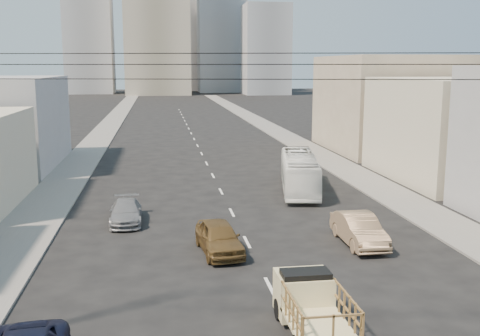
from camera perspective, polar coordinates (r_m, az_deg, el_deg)
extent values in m
cube|color=slate|center=(84.25, -13.33, 3.98)|extent=(3.50, 180.00, 0.12)
cube|color=slate|center=(85.47, 2.60, 4.34)|extent=(3.50, 180.00, 0.12)
cube|color=silver|center=(23.66, 3.05, -11.92)|extent=(0.15, 2.00, 0.01)
cube|color=silver|center=(29.21, 0.72, -7.52)|extent=(0.15, 2.00, 0.01)
cube|color=silver|center=(34.91, -0.84, -4.54)|extent=(0.15, 2.00, 0.01)
cube|color=silver|center=(40.70, -1.94, -2.39)|extent=(0.15, 2.00, 0.01)
cube|color=silver|center=(46.54, -2.77, -0.78)|extent=(0.15, 2.00, 0.01)
cube|color=silver|center=(52.41, -3.41, 0.47)|extent=(0.15, 2.00, 0.01)
cube|color=silver|center=(58.31, -3.92, 1.47)|extent=(0.15, 2.00, 0.01)
cube|color=silver|center=(64.23, -4.34, 2.28)|extent=(0.15, 2.00, 0.01)
cube|color=silver|center=(70.17, -4.69, 2.96)|extent=(0.15, 2.00, 0.01)
cube|color=silver|center=(76.11, -4.98, 3.53)|extent=(0.15, 2.00, 0.01)
cube|color=silver|center=(82.06, -5.23, 4.02)|extent=(0.15, 2.00, 0.01)
cube|color=silver|center=(88.02, -5.45, 4.44)|extent=(0.15, 2.00, 0.01)
cube|color=silver|center=(93.99, -5.64, 4.81)|extent=(0.15, 2.00, 0.01)
cube|color=silver|center=(99.95, -5.81, 5.13)|extent=(0.15, 2.00, 0.01)
cube|color=silver|center=(105.93, -5.96, 5.42)|extent=(0.15, 2.00, 0.01)
cube|color=silver|center=(111.90, -6.09, 5.68)|extent=(0.15, 2.00, 0.01)
cube|color=silver|center=(117.88, -6.21, 5.91)|extent=(0.15, 2.00, 0.01)
cube|color=beige|center=(18.98, 8.03, -15.58)|extent=(1.90, 3.00, 0.12)
cube|color=beige|center=(20.63, 6.45, -12.59)|extent=(1.90, 1.60, 1.50)
cube|color=black|center=(20.18, 6.67, -11.29)|extent=(1.70, 0.90, 0.70)
cylinder|color=black|center=(20.76, 4.01, -14.11)|extent=(0.25, 0.76, 0.76)
cylinder|color=black|center=(21.16, 8.64, -13.71)|extent=(0.25, 0.76, 0.76)
imported|color=white|center=(40.79, 6.05, -0.43)|extent=(4.17, 10.20, 2.77)
imported|color=brown|center=(27.42, -2.15, -7.05)|extent=(2.30, 4.70, 1.54)
imported|color=#8F7153|center=(29.28, 11.99, -6.12)|extent=(1.66, 4.74, 1.56)
imported|color=gray|center=(33.20, -11.51, -4.40)|extent=(1.88, 4.43, 1.27)
cylinder|color=black|center=(15.59, 8.18, 11.48)|extent=(23.01, 5.02, 0.02)
cylinder|color=black|center=(15.59, 8.15, 10.38)|extent=(23.01, 5.02, 0.02)
cylinder|color=black|center=(15.59, 8.11, 8.91)|extent=(23.01, 5.02, 0.02)
cube|color=beige|center=(48.10, 21.54, 3.69)|extent=(11.00, 14.00, 8.00)
cube|color=tan|center=(62.54, 14.73, 6.36)|extent=(12.00, 16.00, 10.00)
cube|color=gray|center=(200.02, -1.95, 13.48)|extent=(16.00, 16.00, 40.00)
cube|color=gray|center=(194.83, -15.05, 12.35)|extent=(15.00, 15.00, 34.00)
cube|color=#979799|center=(214.11, -5.70, 13.77)|extent=(18.00, 18.00, 44.00)
cube|color=gray|center=(181.81, 2.63, 11.90)|extent=(14.00, 14.00, 28.00)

